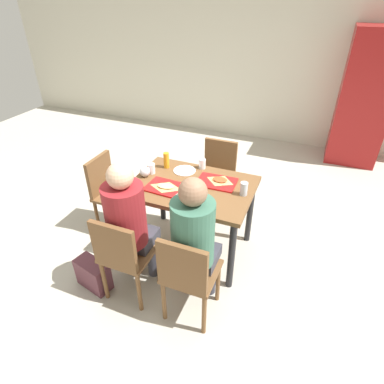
# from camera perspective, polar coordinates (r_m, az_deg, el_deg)

# --- Properties ---
(ground_plane) EXTENTS (10.00, 10.00, 0.02)m
(ground_plane) POSITION_cam_1_polar(r_m,az_deg,el_deg) (3.41, 0.00, -10.00)
(ground_plane) COLOR #B2AD9E
(back_wall) EXTENTS (10.00, 0.10, 2.80)m
(back_wall) POSITION_cam_1_polar(r_m,az_deg,el_deg) (5.67, 13.31, 22.86)
(back_wall) COLOR beige
(back_wall) RESTS_ON ground_plane
(main_table) EXTENTS (1.13, 0.80, 0.77)m
(main_table) POSITION_cam_1_polar(r_m,az_deg,el_deg) (2.99, 0.00, -0.48)
(main_table) COLOR brown
(main_table) RESTS_ON ground_plane
(chair_near_left) EXTENTS (0.40, 0.40, 0.86)m
(chair_near_left) POSITION_cam_1_polar(r_m,az_deg,el_deg) (2.66, -12.28, -10.73)
(chair_near_left) COLOR brown
(chair_near_left) RESTS_ON ground_plane
(chair_near_right) EXTENTS (0.40, 0.40, 0.86)m
(chair_near_right) POSITION_cam_1_polar(r_m,az_deg,el_deg) (2.45, -0.81, -14.40)
(chair_near_right) COLOR brown
(chair_near_right) RESTS_ON ground_plane
(chair_far_side) EXTENTS (0.40, 0.40, 0.86)m
(chair_far_side) POSITION_cam_1_polar(r_m,az_deg,el_deg) (3.71, 4.57, 3.65)
(chair_far_side) COLOR brown
(chair_far_side) RESTS_ON ground_plane
(chair_left_end) EXTENTS (0.40, 0.40, 0.86)m
(chair_left_end) POSITION_cam_1_polar(r_m,az_deg,el_deg) (3.49, -14.58, 0.57)
(chair_left_end) COLOR brown
(chair_left_end) RESTS_ON ground_plane
(person_in_red) EXTENTS (0.32, 0.42, 1.27)m
(person_in_red) POSITION_cam_1_polar(r_m,az_deg,el_deg) (2.59, -11.25, -4.83)
(person_in_red) COLOR #383842
(person_in_red) RESTS_ON ground_plane
(person_in_brown_jacket) EXTENTS (0.32, 0.42, 1.27)m
(person_in_brown_jacket) POSITION_cam_1_polar(r_m,az_deg,el_deg) (2.38, 0.47, -8.05)
(person_in_brown_jacket) COLOR #383842
(person_in_brown_jacket) RESTS_ON ground_plane
(tray_red_near) EXTENTS (0.37, 0.28, 0.02)m
(tray_red_near) POSITION_cam_1_polar(r_m,az_deg,el_deg) (2.89, -4.68, 0.82)
(tray_red_near) COLOR red
(tray_red_near) RESTS_ON main_table
(tray_red_far) EXTENTS (0.37, 0.27, 0.02)m
(tray_red_far) POSITION_cam_1_polar(r_m,az_deg,el_deg) (2.97, 4.41, 1.77)
(tray_red_far) COLOR red
(tray_red_far) RESTS_ON main_table
(paper_plate_center) EXTENTS (0.22, 0.22, 0.01)m
(paper_plate_center) POSITION_cam_1_polar(r_m,az_deg,el_deg) (3.16, -1.34, 3.87)
(paper_plate_center) COLOR white
(paper_plate_center) RESTS_ON main_table
(paper_plate_near_edge) EXTENTS (0.22, 0.22, 0.01)m
(paper_plate_near_edge) POSITION_cam_1_polar(r_m,az_deg,el_deg) (2.71, 1.57, -1.63)
(paper_plate_near_edge) COLOR white
(paper_plate_near_edge) RESTS_ON main_table
(pizza_slice_a) EXTENTS (0.23, 0.15, 0.02)m
(pizza_slice_a) POSITION_cam_1_polar(r_m,az_deg,el_deg) (2.87, -4.73, 0.99)
(pizza_slice_a) COLOR #DBAD60
(pizza_slice_a) RESTS_ON tray_red_near
(pizza_slice_b) EXTENTS (0.21, 0.17, 0.02)m
(pizza_slice_b) POSITION_cam_1_polar(r_m,az_deg,el_deg) (2.97, 5.04, 2.15)
(pizza_slice_b) COLOR #DBAD60
(pizza_slice_b) RESTS_ON tray_red_far
(plastic_cup_a) EXTENTS (0.07, 0.07, 0.10)m
(plastic_cup_a) POSITION_cam_1_polar(r_m,az_deg,el_deg) (3.19, 1.84, 5.10)
(plastic_cup_a) COLOR white
(plastic_cup_a) RESTS_ON main_table
(plastic_cup_b) EXTENTS (0.07, 0.07, 0.10)m
(plastic_cup_b) POSITION_cam_1_polar(r_m,az_deg,el_deg) (2.63, -2.22, -1.53)
(plastic_cup_b) COLOR white
(plastic_cup_b) RESTS_ON main_table
(plastic_cup_c) EXTENTS (0.07, 0.07, 0.10)m
(plastic_cup_c) POSITION_cam_1_polar(r_m,az_deg,el_deg) (3.13, -7.28, 4.20)
(plastic_cup_c) COLOR white
(plastic_cup_c) RESTS_ON main_table
(soda_can) EXTENTS (0.07, 0.07, 0.12)m
(soda_can) POSITION_cam_1_polar(r_m,az_deg,el_deg) (2.80, 9.28, 0.58)
(soda_can) COLOR #B7BCC6
(soda_can) RESTS_ON main_table
(condiment_bottle) EXTENTS (0.06, 0.06, 0.16)m
(condiment_bottle) POSITION_cam_1_polar(r_m,az_deg,el_deg) (3.20, -4.62, 5.69)
(condiment_bottle) COLOR orange
(condiment_bottle) RESTS_ON main_table
(foil_bundle) EXTENTS (0.10, 0.10, 0.10)m
(foil_bundle) POSITION_cam_1_polar(r_m,az_deg,el_deg) (3.08, -8.45, 3.62)
(foil_bundle) COLOR silver
(foil_bundle) RESTS_ON main_table
(handbag) EXTENTS (0.35, 0.23, 0.28)m
(handbag) POSITION_cam_1_polar(r_m,az_deg,el_deg) (3.07, -17.28, -13.91)
(handbag) COLOR #592D38
(handbag) RESTS_ON ground_plane
(drink_fridge) EXTENTS (0.70, 0.60, 1.90)m
(drink_fridge) POSITION_cam_1_polar(r_m,az_deg,el_deg) (5.37, 28.55, 14.40)
(drink_fridge) COLOR maroon
(drink_fridge) RESTS_ON ground_plane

